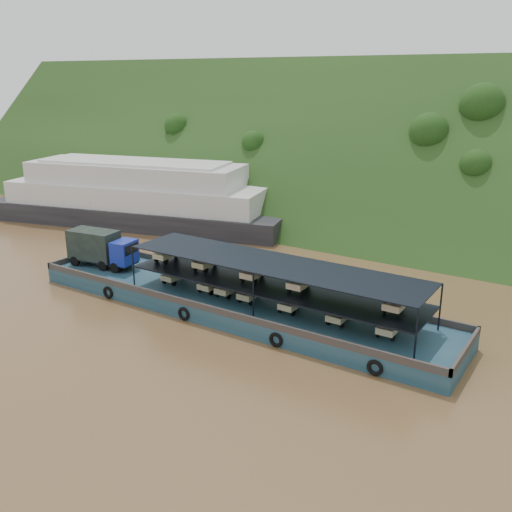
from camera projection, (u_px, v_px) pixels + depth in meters
The scene contains 4 objects.
ground at pixel (257, 309), 44.59m from camera, with size 160.00×160.00×0.00m, color brown.
hillside at pixel (408, 217), 73.35m from camera, with size 140.00×28.00×28.00m, color #1B3312.
cargo_barge at pixel (222, 295), 44.40m from camera, with size 35.00×7.18×4.54m.
passenger_ferry at pixel (137, 196), 69.62m from camera, with size 39.00×18.55×7.66m.
Camera 1 is at (22.42, -34.59, 17.49)m, focal length 40.00 mm.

